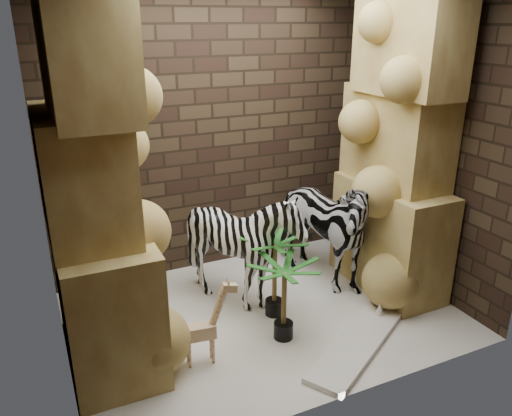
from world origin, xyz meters
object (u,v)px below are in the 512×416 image
surfboard (358,343)px  palm_front (275,276)px  zebra_left (243,253)px  giraffe_toy (199,323)px  palm_back (284,301)px  zebra_right (317,218)px

surfboard → palm_front: bearing=88.9°
zebra_left → giraffe_toy: zebra_left is taller
palm_back → palm_front: bearing=75.3°
palm_front → palm_back: size_ratio=1.10×
giraffe_toy → palm_back: size_ratio=1.01×
giraffe_toy → palm_front: size_ratio=0.91×
zebra_left → palm_back: (0.09, -0.66, -0.18)m
zebra_right → palm_back: zebra_right is taller
zebra_right → surfboard: (-0.24, -1.13, -0.70)m
palm_back → surfboard: (0.53, -0.38, -0.34)m
zebra_left → surfboard: bearing=-45.9°
palm_front → surfboard: (0.43, -0.75, -0.38)m
zebra_left → giraffe_toy: size_ratio=1.64×
palm_back → giraffe_toy: bearing=-178.3°
zebra_left → surfboard: (0.62, -1.04, -0.53)m
palm_back → zebra_left: bearing=97.5°
giraffe_toy → zebra_left: bearing=52.6°
zebra_right → surfboard: zebra_right is taller
palm_front → surfboard: palm_front is taller
zebra_right → giraffe_toy: size_ratio=1.96×
palm_front → palm_back: palm_front is taller
zebra_left → palm_back: bearing=-69.0°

